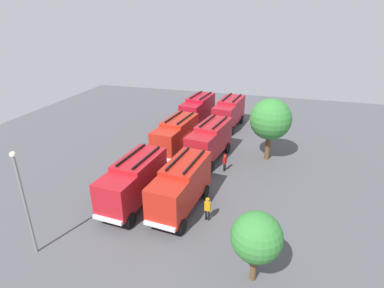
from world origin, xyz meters
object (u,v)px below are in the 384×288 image
fire_truck_3 (229,112)px  fire_truck_4 (210,140)px  firefighter_0 (225,162)px  tree_1 (257,237)px  firefighter_1 (207,208)px  fire_truck_1 (176,135)px  tree_0 (271,120)px  fire_truck_0 (198,109)px  traffic_cone_0 (174,180)px  firefighter_2 (112,176)px  fire_truck_5 (181,185)px  fire_truck_2 (134,180)px  lamppost (23,197)px

fire_truck_3 → fire_truck_4: same height
firefighter_0 → tree_1: size_ratio=0.39×
firefighter_0 → firefighter_1: (7.98, 0.26, 0.07)m
fire_truck_1 → fire_truck_4: bearing=91.8°
tree_0 → fire_truck_0: bearing=-130.5°
fire_truck_3 → traffic_cone_0: size_ratio=12.87×
fire_truck_1 → firefighter_2: fire_truck_1 is taller
firefighter_1 → tree_0: size_ratio=0.28×
firefighter_0 → fire_truck_5: bearing=86.4°
fire_truck_5 → firefighter_2: (-1.74, -6.99, -1.26)m
fire_truck_2 → traffic_cone_0: 4.87m
fire_truck_4 → tree_1: size_ratio=1.68×
fire_truck_0 → fire_truck_1: bearing=8.3°
fire_truck_2 → tree_1: (5.04, 9.93, 0.84)m
fire_truck_5 → tree_1: 8.25m
fire_truck_1 → fire_truck_0: bearing=-172.0°
fire_truck_3 → tree_1: (25.00, 6.01, 0.84)m
fire_truck_0 → tree_1: 27.04m
fire_truck_0 → fire_truck_1: 9.86m
fire_truck_1 → fire_truck_2: size_ratio=1.01×
firefighter_2 → traffic_cone_0: 5.49m
tree_1 → tree_0: bearing=-178.7°
fire_truck_2 → firefighter_0: (-7.59, 5.81, -1.18)m
fire_truck_0 → firefighter_2: size_ratio=4.61×
fire_truck_5 → traffic_cone_0: bearing=-147.6°
firefighter_0 → traffic_cone_0: size_ratio=3.01×
fire_truck_0 → fire_truck_1: same height
fire_truck_1 → firefighter_1: (10.50, 6.11, -1.11)m
tree_1 → lamppost: size_ratio=0.63×
fire_truck_0 → firefighter_1: (20.36, 6.41, -1.11)m
tree_1 → fire_truck_5: bearing=-131.4°
fire_truck_5 → firefighter_0: bearing=169.6°
fire_truck_1 → fire_truck_4: (0.30, 3.80, 0.00)m
fire_truck_4 → tree_0: (-1.72, 5.79, 2.19)m
firefighter_2 → tree_0: tree_0 is taller
tree_1 → lamppost: lamppost is taller
fire_truck_2 → lamppost: bearing=-24.0°
firefighter_0 → lamppost: 17.50m
fire_truck_5 → lamppost: bearing=-40.9°
tree_0 → lamppost: 22.58m
tree_0 → firefighter_2: bearing=-53.7°
firefighter_0 → firefighter_2: size_ratio=1.08×
fire_truck_5 → lamppost: 10.53m
firefighter_0 → fire_truck_0: bearing=-51.4°
fire_truck_3 → firefighter_0: fire_truck_3 is taller
firefighter_2 → fire_truck_5: bearing=-159.4°
fire_truck_0 → fire_truck_4: same height
firefighter_0 → fire_truck_2: bearing=64.7°
tree_0 → tree_1: tree_0 is taller
firefighter_2 → tree_0: (-9.39, 12.76, 3.44)m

